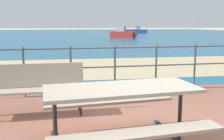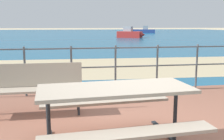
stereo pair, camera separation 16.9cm
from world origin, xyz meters
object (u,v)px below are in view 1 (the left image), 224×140
(park_bench, at_px, (31,84))
(boat_near, at_px, (123,34))
(boat_mid, at_px, (136,31))
(picnic_table, at_px, (122,102))

(park_bench, height_order, boat_near, boat_near)
(park_bench, relative_size, boat_near, 0.52)
(boat_near, relative_size, boat_mid, 0.71)
(picnic_table, distance_m, park_bench, 1.97)
(boat_mid, bearing_deg, park_bench, 89.04)
(boat_mid, bearing_deg, boat_near, 86.57)
(park_bench, xyz_separation_m, boat_mid, (15.27, 45.29, -0.16))
(park_bench, distance_m, boat_near, 28.32)
(boat_near, xyz_separation_m, boat_mid, (7.02, 18.19, -0.06))
(picnic_table, height_order, boat_near, boat_near)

